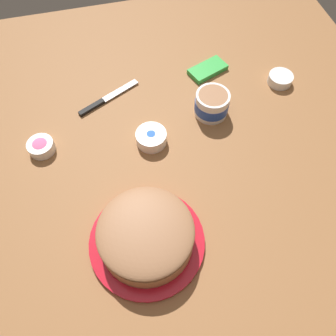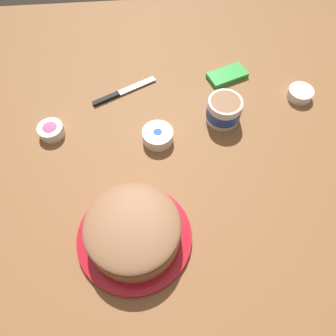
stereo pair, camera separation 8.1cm
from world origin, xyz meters
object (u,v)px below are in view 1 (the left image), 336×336
frosting_tub (212,104)px  sprinkle_bowl_pink (41,146)px  sprinkle_bowl_blue (151,137)px  frosted_cake (146,236)px  spreading_knife (104,100)px  sprinkle_bowl_yellow (280,79)px  candy_box_lower (208,69)px

frosting_tub → sprinkle_bowl_pink: 0.55m
sprinkle_bowl_blue → frosted_cake: bearing=-104.8°
frosted_cake → frosting_tub: (0.30, 0.38, -0.01)m
frosting_tub → sprinkle_bowl_blue: 0.23m
sprinkle_bowl_pink → sprinkle_bowl_blue: bearing=-8.8°
sprinkle_bowl_blue → sprinkle_bowl_pink: bearing=171.2°
frosted_cake → sprinkle_bowl_blue: 0.33m
sprinkle_bowl_blue → frosting_tub: bearing=17.5°
frosted_cake → spreading_knife: bearing=94.0°
spreading_knife → sprinkle_bowl_blue: size_ratio=2.32×
spreading_knife → sprinkle_bowl_yellow: sprinkle_bowl_yellow is taller
sprinkle_bowl_blue → spreading_knife: bearing=120.7°
candy_box_lower → spreading_knife: bearing=166.8°
spreading_knife → sprinkle_bowl_pink: (-0.21, -0.15, 0.01)m
frosted_cake → spreading_knife: size_ratio=1.38×
frosted_cake → candy_box_lower: (0.35, 0.57, -0.04)m
frosting_tub → sprinkle_bowl_yellow: (0.28, 0.07, -0.03)m
spreading_knife → sprinkle_bowl_yellow: 0.62m
frosting_tub → sprinkle_bowl_pink: frosting_tub is taller
sprinkle_bowl_pink → sprinkle_bowl_yellow: sprinkle_bowl_pink is taller
sprinkle_bowl_pink → sprinkle_bowl_yellow: (0.83, 0.09, -0.00)m
frosting_tub → sprinkle_bowl_yellow: size_ratio=1.31×
spreading_knife → candy_box_lower: candy_box_lower is taller
spreading_knife → sprinkle_bowl_pink: 0.26m
sprinkle_bowl_pink → sprinkle_bowl_yellow: size_ratio=0.95×
sprinkle_bowl_yellow → candy_box_lower: (-0.23, 0.11, -0.01)m
frosting_tub → sprinkle_bowl_blue: (-0.22, -0.07, -0.02)m
frosting_tub → candy_box_lower: bearing=75.4°
frosting_tub → spreading_knife: frosting_tub is taller
sprinkle_bowl_pink → candy_box_lower: sprinkle_bowl_pink is taller
sprinkle_bowl_blue → sprinkle_bowl_yellow: 0.51m
sprinkle_bowl_pink → sprinkle_bowl_yellow: 0.83m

